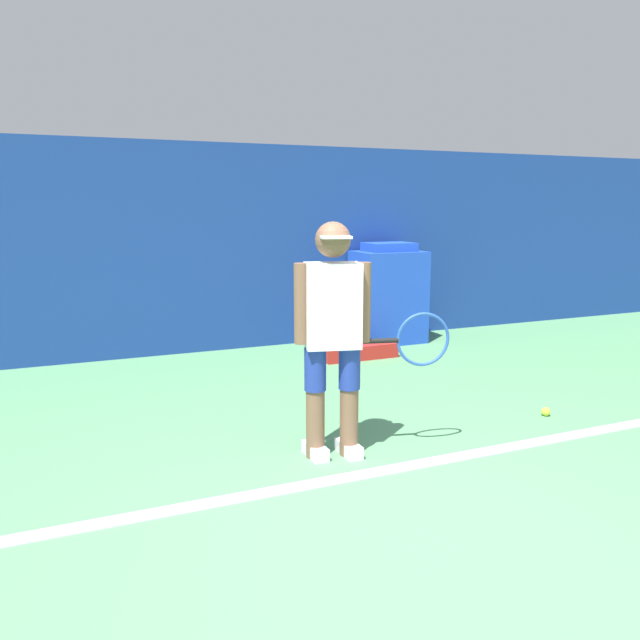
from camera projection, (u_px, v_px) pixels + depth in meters
ground_plane at (429, 547)px, 2.95m from camera, size 24.00×24.00×0.00m
back_wall at (207, 249)px, 6.79m from camera, size 24.00×0.10×2.26m
court_baseline at (352, 477)px, 3.71m from camera, size 21.60×0.10×0.01m
tennis_player at (335, 331)px, 3.89m from camera, size 0.98×0.34×1.50m
tennis_ball at (546, 412)px, 4.80m from camera, size 0.07×0.07×0.07m
covered_chair at (388, 295)px, 7.34m from camera, size 0.79×0.57×1.17m
equipment_bag at (358, 351)px, 6.61m from camera, size 0.82×0.29×0.15m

